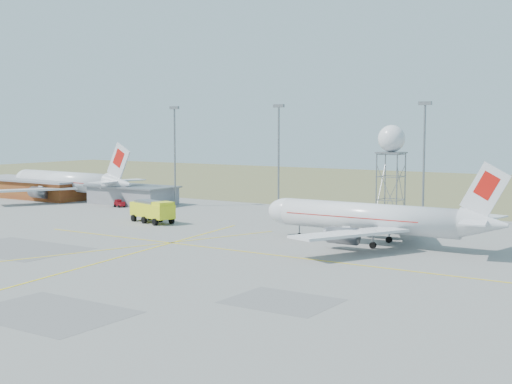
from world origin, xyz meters
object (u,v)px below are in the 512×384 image
Objects in this scene: radar_tower at (391,168)px; baggage_tug at (119,204)px; airliner_main at (372,218)px; fire_truck at (153,212)px; airliner_far at (68,182)px.

radar_tower is 7.82× the size of baggage_tug.
airliner_main is at bearing -73.16° from radar_tower.
fire_truck is at bearing -0.84° from airliner_main.
baggage_tug is (-55.16, -8.87, -8.77)m from radar_tower.
fire_truck is (41.07, -17.75, -2.19)m from airliner_far.
airliner_far is at bearing 172.60° from fire_truck.
radar_tower is at bearing 49.81° from fire_truck.
airliner_main reaches higher than baggage_tug.
airliner_far is 2.32× the size of radar_tower.
radar_tower is (-6.93, 22.90, 5.67)m from airliner_main.
airliner_main is at bearing 171.09° from airliner_far.
radar_tower reaches higher than airliner_far.
airliner_main is at bearing 15.58° from fire_truck.
radar_tower is at bearing 14.52° from baggage_tug.
baggage_tug is at bearing 172.02° from airliner_far.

